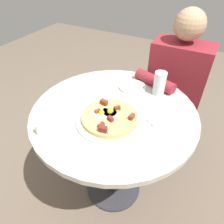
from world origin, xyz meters
TOP-DOWN VIEW (x-y plane):
  - ground_plane at (0.00, 0.00)m, footprint 6.00×6.00m
  - dining_table at (0.00, 0.00)m, footprint 0.87×0.87m
  - person_seated at (-0.19, -0.59)m, footprint 0.41×0.48m
  - pizza_plate at (-0.02, 0.09)m, footprint 0.33×0.33m
  - breakfast_pizza at (-0.02, 0.09)m, footprint 0.27×0.27m
  - bread_plate at (0.00, -0.24)m, footprint 0.16×0.16m
  - napkin at (-0.25, -0.06)m, footprint 0.21×0.22m
  - fork at (-0.23, -0.07)m, footprint 0.11×0.16m
  - knife at (-0.26, -0.05)m, footprint 0.11×0.16m
  - water_glass at (-0.15, -0.25)m, footprint 0.07×0.07m
  - salt_shaker at (0.22, 0.31)m, footprint 0.03×0.03m

SIDE VIEW (x-z plane):
  - ground_plane at x=0.00m, z-range 0.00..0.00m
  - person_seated at x=-0.19m, z-range -0.06..1.07m
  - dining_table at x=0.00m, z-range 0.19..0.93m
  - napkin at x=-0.25m, z-range 0.74..0.74m
  - bread_plate at x=0.00m, z-range 0.74..0.75m
  - pizza_plate at x=-0.02m, z-range 0.74..0.75m
  - fork at x=-0.23m, z-range 0.74..0.75m
  - knife at x=-0.26m, z-range 0.74..0.75m
  - breakfast_pizza at x=-0.02m, z-range 0.74..0.79m
  - salt_shaker at x=0.22m, z-range 0.74..0.80m
  - water_glass at x=-0.15m, z-range 0.74..0.87m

